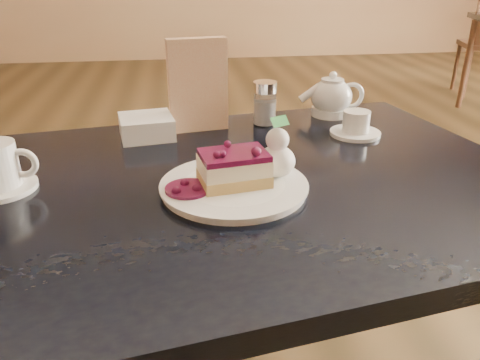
{
  "coord_description": "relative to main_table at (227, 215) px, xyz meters",
  "views": [
    {
      "loc": [
        -0.28,
        -0.74,
        1.02
      ],
      "look_at": [
        -0.19,
        -0.12,
        0.73
      ],
      "focal_mm": 35.0,
      "sensor_mm": 36.0,
      "label": 1
    }
  ],
  "objects": [
    {
      "name": "sugar_shaker",
      "position": [
        0.12,
        0.29,
        0.12
      ],
      "size": [
        0.05,
        0.05,
        0.1
      ],
      "color": "white",
      "rests_on": "main_table"
    },
    {
      "name": "berry_sauce",
      "position": [
        -0.07,
        -0.06,
        0.09
      ],
      "size": [
        0.07,
        0.07,
        0.01
      ],
      "primitive_type": "cylinder",
      "color": "#420928",
      "rests_on": "dessert_plate"
    },
    {
      "name": "main_table",
      "position": [
        0.0,
        0.0,
        0.0
      ],
      "size": [
        1.19,
        0.89,
        0.68
      ],
      "rotation": [
        0.0,
        0.0,
        0.16
      ],
      "color": "black",
      "rests_on": "ground"
    },
    {
      "name": "cheesecake_slice",
      "position": [
        0.01,
        -0.04,
        0.11
      ],
      "size": [
        0.12,
        0.09,
        0.05
      ],
      "rotation": [
        0.0,
        0.0,
        0.16
      ],
      "color": "#D9BE5C",
      "rests_on": "dessert_plate"
    },
    {
      "name": "napkin_stack",
      "position": [
        -0.14,
        0.24,
        0.09
      ],
      "size": [
        0.12,
        0.12,
        0.05
      ],
      "primitive_type": "cube",
      "rotation": [
        0.0,
        0.0,
        0.16
      ],
      "color": "white",
      "rests_on": "main_table"
    },
    {
      "name": "whipped_cream",
      "position": [
        0.08,
        -0.02,
        0.11
      ],
      "size": [
        0.06,
        0.06,
        0.06
      ],
      "color": "white",
      "rests_on": "dessert_plate"
    },
    {
      "name": "dessert_plate",
      "position": [
        0.01,
        -0.04,
        0.08
      ],
      "size": [
        0.24,
        0.24,
        0.01
      ],
      "primitive_type": "cylinder",
      "color": "white",
      "rests_on": "main_table"
    },
    {
      "name": "menu_card",
      "position": [
        -0.03,
        0.28,
        0.17
      ],
      "size": [
        0.13,
        0.05,
        0.2
      ],
      "primitive_type": "cube",
      "rotation": [
        0.0,
        0.0,
        0.16
      ],
      "color": "#FAEFC3",
      "rests_on": "main_table"
    },
    {
      "name": "tea_set",
      "position": [
        0.3,
        0.31,
        0.11
      ],
      "size": [
        0.16,
        0.25,
        0.1
      ],
      "color": "white",
      "rests_on": "main_table"
    }
  ]
}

